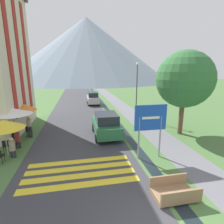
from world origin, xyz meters
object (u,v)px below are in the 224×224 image
cafe_chair_far_left (29,130)px  cafe_umbrella_middle_white (13,111)px  cafe_umbrella_front_yellow (4,124)px  parked_car_near (106,125)px  cafe_chair_near_left (7,145)px  person_standing_terrace (29,125)px  cafe_chair_far_right (29,130)px  tree_by_path (185,79)px  parked_car_far (93,98)px  person_seated_far (17,138)px  road_sign (150,123)px  footbridge (174,192)px  streetlamp (137,87)px  person_seated_near (12,147)px  cafe_umbrella_rear_orange (24,107)px  cafe_chair_middle (13,137)px

cafe_chair_far_left → cafe_umbrella_middle_white: size_ratio=0.34×
cafe_umbrella_front_yellow → parked_car_near: bearing=18.6°
cafe_chair_near_left → person_standing_terrace: size_ratio=0.51×
cafe_chair_near_left → cafe_chair_far_right: bearing=103.2°
parked_car_near → tree_by_path: size_ratio=0.60×
parked_car_far → cafe_chair_far_left: (-6.01, -12.23, -0.39)m
parked_car_near → person_standing_terrace: (-5.72, 0.74, 0.07)m
person_seated_far → person_standing_terrace: person_standing_terrace is taller
parked_car_far → cafe_chair_near_left: 16.31m
parked_car_far → parked_car_near: bearing=-90.6°
road_sign → footbridge: size_ratio=1.86×
streetlamp → cafe_umbrella_middle_white: bearing=-157.8°
cafe_chair_far_right → parked_car_far: bearing=42.9°
road_sign → footbridge: 3.81m
person_seated_near → cafe_umbrella_rear_orange: bearing=95.9°
road_sign → parked_car_near: (-1.88, 3.92, -1.21)m
cafe_chair_far_right → person_seated_far: (-0.15, -2.14, 0.19)m
footbridge → person_standing_terrace: 10.84m
person_seated_near → streetlamp: size_ratio=0.22×
person_seated_near → cafe_chair_far_right: bearing=89.5°
cafe_umbrella_front_yellow → person_seated_near: size_ratio=1.78×
cafe_chair_far_left → cafe_chair_near_left: same height
cafe_chair_near_left → person_seated_far: size_ratio=0.66×
cafe_chair_middle → person_standing_terrace: bearing=39.4°
parked_car_far → cafe_chair_far_right: bearing=-116.4°
road_sign → tree_by_path: bearing=39.1°
cafe_umbrella_middle_white → tree_by_path: (12.41, -0.69, 2.07)m
parked_car_far → cafe_chair_middle: (-6.66, -13.57, -0.39)m
cafe_chair_far_right → person_standing_terrace: (0.16, -0.32, 0.46)m
footbridge → cafe_chair_near_left: size_ratio=2.00×
cafe_umbrella_front_yellow → road_sign: bearing=-12.4°
streetlamp → cafe_chair_far_right: bearing=-161.8°
cafe_umbrella_rear_orange → cafe_chair_near_left: bearing=-90.8°
parked_car_far → cafe_chair_near_left: (-6.62, -14.90, -0.39)m
cafe_chair_middle → cafe_umbrella_rear_orange: size_ratio=0.37×
cafe_chair_near_left → cafe_umbrella_front_yellow: bearing=-42.4°
cafe_chair_middle → person_seated_far: person_seated_far is taller
road_sign → cafe_umbrella_front_yellow: 8.39m
cafe_chair_middle → person_seated_near: size_ratio=0.67×
cafe_chair_middle → person_standing_terrace: size_ratio=0.51×
person_seated_near → streetlamp: 12.13m
tree_by_path → road_sign: bearing=-140.9°
road_sign → tree_by_path: 5.65m
road_sign → cafe_chair_middle: 9.27m
cafe_umbrella_rear_orange → person_standing_terrace: (0.70, -1.77, -1.04)m
person_seated_far → parked_car_near: bearing=10.1°
person_seated_far → parked_car_far: bearing=66.6°
cafe_umbrella_middle_white → person_standing_terrace: size_ratio=1.49×
cafe_umbrella_front_yellow → person_seated_far: (0.27, 1.04, -1.27)m
person_seated_far → person_standing_terrace: (0.31, 1.82, 0.27)m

